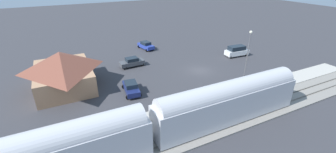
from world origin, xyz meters
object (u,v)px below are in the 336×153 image
Objects in this scene: pedestrian_on_platform at (233,86)px; sedan_charcoal at (132,62)px; station_building at (63,70)px; sedan_blue at (146,45)px; sedan_navy at (131,88)px; suv_white at (237,51)px; light_pole_near_platform at (248,52)px.

sedan_charcoal is (16.51, 9.83, -0.40)m from pedestrian_on_platform.
station_building reaches higher than sedan_blue.
sedan_blue is at bearing 8.46° from pedestrian_on_platform.
sedan_navy is (-6.34, -8.47, -1.95)m from station_building.
station_building is 2.47× the size of sedan_navy.
sedan_charcoal is 21.78m from suv_white.
suv_white is at bearing -78.14° from sedan_navy.
light_pole_near_platform is at bearing -136.26° from sedan_charcoal.
sedan_blue is 0.56× the size of light_pole_near_platform.
station_building is at bearing 123.04° from sedan_blue.
sedan_navy is (-9.58, 3.33, 0.00)m from sedan_charcoal.
pedestrian_on_platform reaches higher than sedan_blue.
suv_white is (-4.40, -21.33, 0.27)m from sedan_charcoal.
pedestrian_on_platform is at bearing -149.24° from sedan_charcoal.
sedan_blue is (8.41, -6.12, 0.00)m from sedan_charcoal.
sedan_navy is at bearing 62.22° from pedestrian_on_platform.
light_pole_near_platform is (-10.04, 7.50, 4.12)m from suv_white.
station_building is 21.46m from sedan_blue.
sedan_blue is 24.51m from light_pole_near_platform.
suv_white is at bearing -92.01° from station_building.
sedan_navy and sedan_blue have the same top height.
suv_white reaches higher than sedan_navy.
sedan_navy is at bearing 160.84° from sedan_charcoal.
station_building is 33.19m from suv_white.
sedan_blue is at bearing -56.96° from station_building.
sedan_charcoal is 0.98× the size of sedan_navy.
sedan_navy is 0.98× the size of sedan_blue.
suv_white reaches higher than sedan_charcoal.
pedestrian_on_platform is 0.36× the size of sedan_navy.
sedan_blue is (24.92, 3.71, -0.40)m from pedestrian_on_platform.
pedestrian_on_platform is 0.37× the size of sedan_charcoal.
sedan_charcoal is 0.54× the size of light_pole_near_platform.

